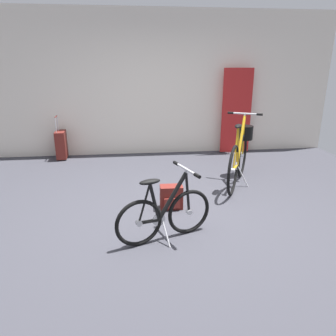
{
  "coord_description": "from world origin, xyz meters",
  "views": [
    {
      "loc": [
        -0.5,
        -3.53,
        1.77
      ],
      "look_at": [
        -0.08,
        0.12,
        0.55
      ],
      "focal_mm": 33.72,
      "sensor_mm": 36.0,
      "label": 1
    }
  ],
  "objects_px": {
    "display_bike_left": "(240,153)",
    "backpack_on_floor": "(171,197)",
    "rolling_suitcase": "(61,144)",
    "folding_bike_foreground": "(165,213)",
    "floor_banner_stand": "(236,116)"
  },
  "relations": [
    {
      "from": "floor_banner_stand",
      "to": "folding_bike_foreground",
      "type": "bearing_deg",
      "value": -119.04
    },
    {
      "from": "display_bike_left",
      "to": "rolling_suitcase",
      "type": "relative_size",
      "value": 1.65
    },
    {
      "from": "floor_banner_stand",
      "to": "rolling_suitcase",
      "type": "height_order",
      "value": "floor_banner_stand"
    },
    {
      "from": "folding_bike_foreground",
      "to": "display_bike_left",
      "type": "distance_m",
      "value": 2.05
    },
    {
      "from": "display_bike_left",
      "to": "backpack_on_floor",
      "type": "height_order",
      "value": "display_bike_left"
    },
    {
      "from": "display_bike_left",
      "to": "backpack_on_floor",
      "type": "xyz_separation_m",
      "value": [
        -1.16,
        -0.82,
        -0.32
      ]
    },
    {
      "from": "backpack_on_floor",
      "to": "folding_bike_foreground",
      "type": "bearing_deg",
      "value": -102.44
    },
    {
      "from": "floor_banner_stand",
      "to": "backpack_on_floor",
      "type": "distance_m",
      "value": 3.04
    },
    {
      "from": "display_bike_left",
      "to": "rolling_suitcase",
      "type": "xyz_separation_m",
      "value": [
        -3.0,
        1.63,
        -0.19
      ]
    },
    {
      "from": "folding_bike_foreground",
      "to": "rolling_suitcase",
      "type": "relative_size",
      "value": 1.24
    },
    {
      "from": "folding_bike_foreground",
      "to": "display_bike_left",
      "type": "bearing_deg",
      "value": 49.66
    },
    {
      "from": "display_bike_left",
      "to": "rolling_suitcase",
      "type": "height_order",
      "value": "display_bike_left"
    },
    {
      "from": "floor_banner_stand",
      "to": "backpack_on_floor",
      "type": "height_order",
      "value": "floor_banner_stand"
    },
    {
      "from": "floor_banner_stand",
      "to": "display_bike_left",
      "type": "bearing_deg",
      "value": -105.76
    },
    {
      "from": "folding_bike_foreground",
      "to": "backpack_on_floor",
      "type": "relative_size",
      "value": 3.43
    }
  ]
}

